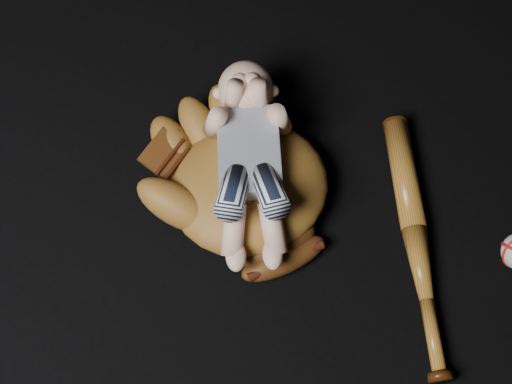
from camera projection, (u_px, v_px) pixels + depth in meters
baseball_glove at (249, 184)px, 1.40m from camera, size 0.49×0.52×0.13m
newborn_baby at (250, 165)px, 1.34m from camera, size 0.18×0.38×0.15m
baseball_bat at (417, 244)px, 1.39m from camera, size 0.06×0.50×0.05m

